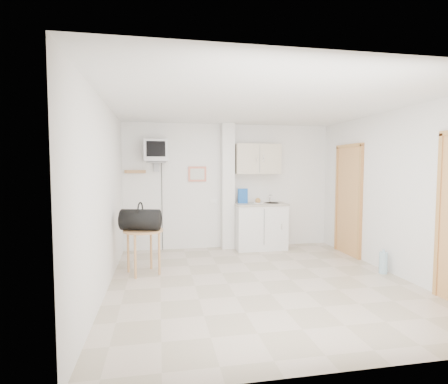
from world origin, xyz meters
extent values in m
plane|color=#C2B09D|center=(0.00, 0.00, 0.00)|extent=(4.50, 4.50, 0.00)
cube|color=white|center=(0.00, 2.25, 1.25)|extent=(4.20, 0.04, 2.50)
cube|color=white|center=(0.00, -2.25, 1.25)|extent=(4.20, 0.04, 2.50)
cube|color=white|center=(-2.10, 0.00, 1.25)|extent=(0.04, 4.50, 2.50)
cube|color=white|center=(2.10, 0.00, 1.25)|extent=(0.04, 4.50, 2.50)
cube|color=white|center=(0.00, 0.00, 2.50)|extent=(4.20, 4.50, 0.04)
cube|color=white|center=(-0.05, 2.14, 1.25)|extent=(0.25, 0.22, 2.50)
cube|color=#D4735B|center=(-0.65, 2.23, 1.50)|extent=(0.36, 0.03, 0.30)
cube|color=silver|center=(-0.65, 2.22, 1.50)|extent=(0.28, 0.01, 0.22)
cube|color=#B8884A|center=(-1.85, 2.22, 1.55)|extent=(0.40, 0.05, 0.06)
cube|color=white|center=(-0.32, 2.24, 0.95)|extent=(0.15, 0.02, 0.08)
cylinder|color=#B8884A|center=(-2.00, 2.16, 1.54)|extent=(0.02, 0.08, 0.02)
cylinder|color=#B8884A|center=(-1.70, 2.16, 1.54)|extent=(0.02, 0.08, 0.02)
cube|color=#95603C|center=(2.08, 1.25, 1.00)|extent=(0.04, 0.75, 2.00)
cube|color=brown|center=(2.07, 1.25, 1.00)|extent=(0.06, 0.87, 2.06)
cube|color=silver|center=(0.58, 1.98, 0.44)|extent=(1.00, 0.55, 0.88)
cube|color=#ADA596|center=(0.58, 1.98, 0.90)|extent=(1.03, 0.58, 0.04)
cylinder|color=#B7B7BA|center=(0.83, 1.98, 0.90)|extent=(0.30, 0.30, 0.05)
cylinder|color=#B7B7BA|center=(0.83, 2.12, 1.00)|extent=(0.02, 0.02, 0.16)
cylinder|color=#B7B7BA|center=(0.83, 2.06, 1.07)|extent=(0.02, 0.13, 0.02)
cube|color=#B8AC96|center=(0.55, 2.09, 1.80)|extent=(0.90, 0.32, 0.60)
cube|color=#1950A6|center=(0.24, 2.05, 1.06)|extent=(0.19, 0.07, 0.29)
cylinder|color=white|center=(0.53, 1.95, 0.93)|extent=(0.22, 0.22, 0.01)
sphere|color=tan|center=(0.53, 1.95, 0.97)|extent=(0.11, 0.11, 0.11)
cube|color=slate|center=(-1.45, 2.09, 1.73)|extent=(0.36, 0.32, 0.02)
cube|color=slate|center=(-1.45, 2.22, 1.65)|extent=(0.10, 0.06, 0.20)
cube|color=silver|center=(-1.45, 2.02, 1.95)|extent=(0.44, 0.42, 0.40)
cube|color=black|center=(-1.45, 1.80, 1.97)|extent=(0.34, 0.02, 0.28)
cylinder|color=black|center=(-1.35, 2.23, 0.86)|extent=(0.01, 0.01, 1.73)
cylinder|color=#B8884A|center=(-1.65, 0.71, 0.67)|extent=(0.60, 0.60, 0.03)
cylinder|color=#B8884A|center=(-1.41, 0.60, 0.33)|extent=(0.04, 0.04, 0.65)
cylinder|color=#B8884A|center=(-1.54, 0.95, 0.33)|extent=(0.04, 0.04, 0.65)
cylinder|color=#B8884A|center=(-1.89, 0.82, 0.33)|extent=(0.04, 0.04, 0.65)
cylinder|color=#B8884A|center=(-1.76, 0.47, 0.33)|extent=(0.04, 0.04, 0.65)
cylinder|color=black|center=(-1.69, 0.67, 0.84)|extent=(0.64, 0.46, 0.32)
torus|color=black|center=(-1.69, 0.67, 0.99)|extent=(0.08, 0.24, 0.24)
cylinder|color=#97BCCE|center=(1.98, 0.04, 0.17)|extent=(0.12, 0.12, 0.33)
cylinder|color=#97BCCE|center=(1.98, 0.04, 0.35)|extent=(0.04, 0.04, 0.04)
camera|label=1|loc=(-1.40, -4.71, 1.63)|focal=28.00mm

